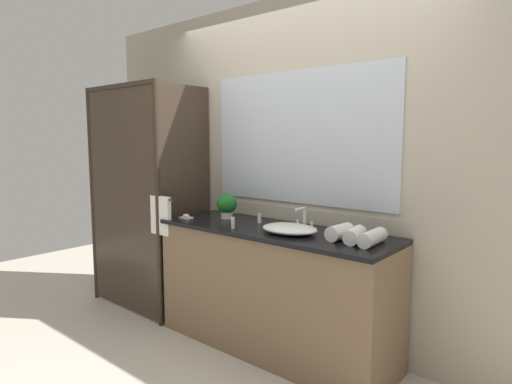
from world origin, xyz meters
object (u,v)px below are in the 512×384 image
sink_basin (289,229)px  soap_dish (186,217)px  faucet (304,222)px  rolled_towel_far_edge (340,232)px  amenity_bottle_body_wash (233,222)px  rolled_towel_middle (355,235)px  potted_plant (227,205)px  amenity_bottle_lotion (259,218)px  rolled_towel_near_edge (372,238)px

sink_basin → soap_dish: size_ratio=4.00×
faucet → rolled_towel_far_edge: faucet is taller
rolled_towel_far_edge → soap_dish: bearing=-174.3°
amenity_bottle_body_wash → rolled_towel_middle: bearing=11.4°
potted_plant → amenity_bottle_lotion: size_ratio=2.67×
soap_dish → rolled_towel_far_edge: bearing=5.7°
soap_dish → amenity_bottle_lotion: 0.62m
sink_basin → amenity_bottle_lotion: amenity_bottle_lotion is taller
soap_dish → rolled_towel_far_edge: (1.31, 0.13, 0.03)m
sink_basin → rolled_towel_near_edge: size_ratio=1.55×
potted_plant → amenity_bottle_lotion: 0.33m
potted_plant → rolled_towel_near_edge: size_ratio=0.76×
potted_plant → rolled_towel_middle: potted_plant is taller
rolled_towel_far_edge → rolled_towel_near_edge: bearing=0.8°
sink_basin → faucet: faucet is taller
rolled_towel_middle → amenity_bottle_lotion: bearing=172.4°
amenity_bottle_lotion → rolled_towel_far_edge: 0.75m
faucet → rolled_towel_near_edge: 0.59m
rolled_towel_near_edge → rolled_towel_middle: bearing=-174.2°
amenity_bottle_lotion → potted_plant: bearing=-175.4°
soap_dish → potted_plant: bearing=39.9°
amenity_bottle_body_wash → faucet: bearing=38.5°
sink_basin → faucet: bearing=90.0°
sink_basin → rolled_towel_middle: bearing=4.4°
rolled_towel_near_edge → sink_basin: bearing=-175.4°
potted_plant → amenity_bottle_lotion: bearing=4.6°
sink_basin → potted_plant: bearing=170.0°
faucet → soap_dish: (-0.96, -0.26, -0.04)m
soap_dish → amenity_bottle_body_wash: 0.57m
sink_basin → faucet: size_ratio=2.35×
rolled_towel_near_edge → faucet: bearing=167.4°
sink_basin → potted_plant: size_ratio=2.03×
rolled_towel_near_edge → rolled_towel_far_edge: 0.22m
potted_plant → faucet: bearing=4.2°
amenity_bottle_lotion → rolled_towel_near_edge: rolled_towel_near_edge is taller
rolled_towel_near_edge → amenity_bottle_lotion: bearing=173.9°
faucet → amenity_bottle_body_wash: faucet is taller
sink_basin → faucet: (0.00, 0.18, 0.02)m
sink_basin → amenity_bottle_lotion: 0.41m
faucet → amenity_bottle_body_wash: (-0.39, -0.31, -0.00)m
faucet → rolled_towel_near_edge: faucet is taller
sink_basin → amenity_bottle_lotion: bearing=158.9°
potted_plant → rolled_towel_far_edge: bearing=-4.3°
soap_dish → rolled_towel_far_edge: size_ratio=0.49×
potted_plant → amenity_bottle_body_wash: 0.41m
amenity_bottle_body_wash → rolled_towel_far_edge: size_ratio=0.48×
potted_plant → rolled_towel_middle: size_ratio=0.89×
potted_plant → amenity_bottle_body_wash: size_ratio=2.02×
sink_basin → potted_plant: potted_plant is taller
amenity_bottle_lotion → rolled_towel_far_edge: (0.74, -0.11, 0.01)m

